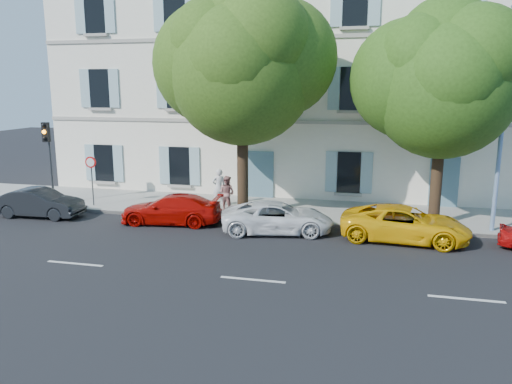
% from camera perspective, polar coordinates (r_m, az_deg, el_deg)
% --- Properties ---
extents(ground, '(90.00, 90.00, 0.00)m').
position_cam_1_polar(ground, '(18.88, 2.55, -5.58)').
color(ground, black).
extents(sidewalk, '(36.00, 4.50, 0.15)m').
position_cam_1_polar(sidewalk, '(23.08, 4.65, -2.16)').
color(sidewalk, '#A09E96').
rests_on(sidewalk, ground).
extents(kerb, '(36.00, 0.16, 0.16)m').
position_cam_1_polar(kerb, '(21.01, 3.73, -3.55)').
color(kerb, '#9E998E').
rests_on(kerb, ground).
extents(building, '(28.00, 7.00, 12.00)m').
position_cam_1_polar(building, '(28.09, 6.72, 12.50)').
color(building, white).
rests_on(building, ground).
extents(car_dark_sedan, '(3.90, 1.50, 1.27)m').
position_cam_1_polar(car_dark_sedan, '(24.12, -23.50, -1.14)').
color(car_dark_sedan, black).
rests_on(car_dark_sedan, ground).
extents(car_red_coupe, '(4.41, 2.13, 1.24)m').
position_cam_1_polar(car_red_coupe, '(21.38, -9.66, -1.93)').
color(car_red_coupe, '#AE0A04').
rests_on(car_red_coupe, ground).
extents(car_white_coupe, '(4.70, 2.83, 1.22)m').
position_cam_1_polar(car_white_coupe, '(19.78, 2.47, -2.92)').
color(car_white_coupe, white).
rests_on(car_white_coupe, ground).
extents(car_yellow_supercar, '(4.88, 2.55, 1.31)m').
position_cam_1_polar(car_yellow_supercar, '(19.51, 16.66, -3.49)').
color(car_yellow_supercar, '#F9B70A').
rests_on(car_yellow_supercar, ground).
extents(tree_left, '(6.15, 6.15, 9.54)m').
position_cam_1_polar(tree_left, '(21.32, -1.60, 13.57)').
color(tree_left, '#3A2819').
rests_on(tree_left, sidewalk).
extents(tree_right, '(5.58, 5.58, 8.59)m').
position_cam_1_polar(tree_right, '(20.96, 20.64, 11.15)').
color(tree_right, '#3A2819').
rests_on(tree_right, sidewalk).
extents(traffic_light, '(0.32, 0.44, 3.91)m').
position_cam_1_polar(traffic_light, '(25.52, -22.71, 4.95)').
color(traffic_light, '#383A3D').
rests_on(traffic_light, sidewalk).
extents(road_sign, '(0.54, 0.09, 2.34)m').
position_cam_1_polar(road_sign, '(24.69, -18.31, 2.37)').
color(road_sign, '#383A3D').
rests_on(road_sign, sidewalk).
extents(street_lamp, '(0.30, 1.79, 8.40)m').
position_cam_1_polar(street_lamp, '(20.86, 26.58, 8.59)').
color(street_lamp, '#7293BF').
rests_on(street_lamp, sidewalk).
extents(pedestrian_a, '(0.77, 0.69, 1.76)m').
position_cam_1_polar(pedestrian_a, '(23.61, -4.26, 0.55)').
color(pedestrian_a, silver).
rests_on(pedestrian_a, sidewalk).
extents(pedestrian_b, '(0.93, 0.82, 1.60)m').
position_cam_1_polar(pedestrian_b, '(22.67, -3.35, -0.13)').
color(pedestrian_b, '#AE756F').
rests_on(pedestrian_b, sidewalk).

